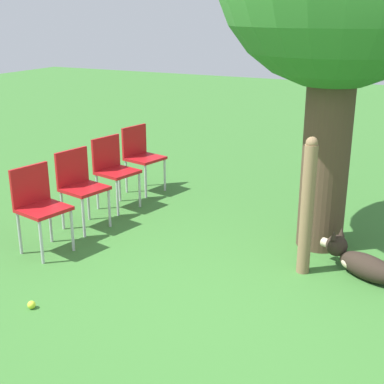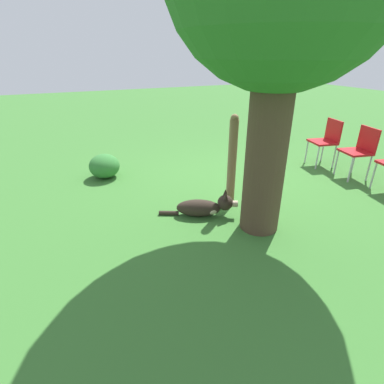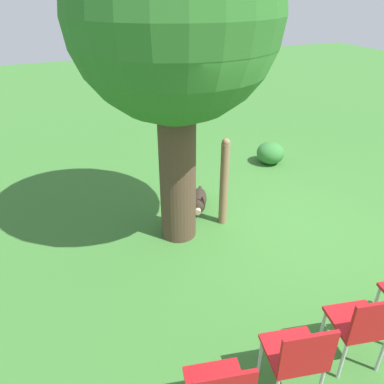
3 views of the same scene
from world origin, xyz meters
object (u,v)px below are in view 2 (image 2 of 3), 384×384
object	(u,v)px
red_chair_1	(360,148)
tennis_ball	(264,154)
red_chair_0	(327,139)
dog	(205,207)
fence_post	(232,162)

from	to	relation	value
red_chair_1	tennis_ball	bearing A→B (deg)	-53.66
tennis_ball	red_chair_1	bearing A→B (deg)	114.11
red_chair_0	red_chair_1	distance (m)	0.71
dog	fence_post	size ratio (longest dim) A/B	0.76
dog	fence_post	xyz separation A→B (m)	(-0.49, -0.16, 0.53)
red_chair_1	tennis_ball	xyz separation A→B (m)	(0.74, -1.65, -0.50)
dog	red_chair_1	xyz separation A→B (m)	(-3.07, -0.18, 0.40)
red_chair_1	tennis_ball	world-z (taller)	red_chair_1
dog	red_chair_0	xyz separation A→B (m)	(-3.03, -0.89, 0.40)
dog	fence_post	distance (m)	0.74
dog	tennis_ball	size ratio (longest dim) A/B	14.60
red_chair_0	red_chair_1	xyz separation A→B (m)	(-0.04, 0.71, 0.00)
fence_post	red_chair_1	bearing A→B (deg)	-179.70
fence_post	tennis_ball	bearing A→B (deg)	-137.95
red_chair_0	tennis_ball	size ratio (longest dim) A/B	13.08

